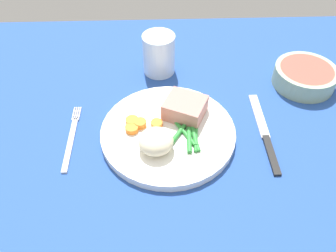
{
  "coord_description": "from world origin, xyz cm",
  "views": [
    {
      "loc": [
        -3.78,
        -41.05,
        49.4
      ],
      "look_at": [
        -2.23,
        1.62,
        4.6
      ],
      "focal_mm": 36.14,
      "sensor_mm": 36.0,
      "label": 1
    }
  ],
  "objects_px": {
    "meat_portion": "(185,108)",
    "fork": "(71,138)",
    "knife": "(264,133)",
    "salad_bowl": "(305,76)",
    "water_glass": "(159,57)",
    "dinner_plate": "(168,133)"
  },
  "relations": [
    {
      "from": "meat_portion",
      "to": "knife",
      "type": "bearing_deg",
      "value": -15.86
    },
    {
      "from": "dinner_plate",
      "to": "fork",
      "type": "bearing_deg",
      "value": -179.19
    },
    {
      "from": "salad_bowl",
      "to": "knife",
      "type": "bearing_deg",
      "value": -128.96
    },
    {
      "from": "dinner_plate",
      "to": "meat_portion",
      "type": "height_order",
      "value": "meat_portion"
    },
    {
      "from": "water_glass",
      "to": "salad_bowl",
      "type": "bearing_deg",
      "value": -10.72
    },
    {
      "from": "meat_portion",
      "to": "fork",
      "type": "height_order",
      "value": "meat_portion"
    },
    {
      "from": "knife",
      "to": "meat_portion",
      "type": "bearing_deg",
      "value": 166.7
    },
    {
      "from": "salad_bowl",
      "to": "meat_portion",
      "type": "bearing_deg",
      "value": -158.83
    },
    {
      "from": "meat_portion",
      "to": "salad_bowl",
      "type": "relative_size",
      "value": 0.55
    },
    {
      "from": "dinner_plate",
      "to": "water_glass",
      "type": "bearing_deg",
      "value": 93.61
    },
    {
      "from": "dinner_plate",
      "to": "water_glass",
      "type": "xyz_separation_m",
      "value": [
        -0.01,
        0.2,
        0.03
      ]
    },
    {
      "from": "fork",
      "to": "meat_portion",
      "type": "bearing_deg",
      "value": 6.7
    },
    {
      "from": "fork",
      "to": "knife",
      "type": "height_order",
      "value": "knife"
    },
    {
      "from": "meat_portion",
      "to": "knife",
      "type": "xyz_separation_m",
      "value": [
        0.15,
        -0.04,
        -0.03
      ]
    },
    {
      "from": "knife",
      "to": "salad_bowl",
      "type": "xyz_separation_m",
      "value": [
        0.12,
        0.15,
        0.02
      ]
    },
    {
      "from": "meat_portion",
      "to": "water_glass",
      "type": "relative_size",
      "value": 0.8
    },
    {
      "from": "dinner_plate",
      "to": "water_glass",
      "type": "height_order",
      "value": "water_glass"
    },
    {
      "from": "knife",
      "to": "water_glass",
      "type": "xyz_separation_m",
      "value": [
        -0.2,
        0.2,
        0.04
      ]
    },
    {
      "from": "meat_portion",
      "to": "water_glass",
      "type": "xyz_separation_m",
      "value": [
        -0.05,
        0.16,
        0.0
      ]
    },
    {
      "from": "fork",
      "to": "water_glass",
      "type": "bearing_deg",
      "value": 46.22
    },
    {
      "from": "salad_bowl",
      "to": "dinner_plate",
      "type": "bearing_deg",
      "value": -154.59
    },
    {
      "from": "dinner_plate",
      "to": "salad_bowl",
      "type": "relative_size",
      "value": 1.9
    }
  ]
}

